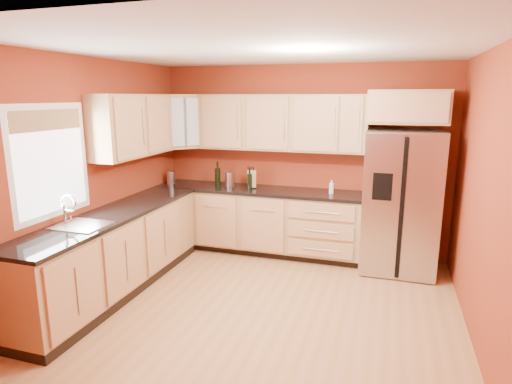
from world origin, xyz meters
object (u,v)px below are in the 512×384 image
(refrigerator, at_px, (401,202))
(wine_bottle_a, at_px, (218,174))
(knife_block, at_px, (252,179))
(canister_left, at_px, (171,178))
(soap_dispenser, at_px, (331,187))

(refrigerator, relative_size, wine_bottle_a, 4.97)
(refrigerator, bearing_deg, knife_block, 176.50)
(refrigerator, height_order, canister_left, refrigerator)
(canister_left, distance_m, knife_block, 1.21)
(canister_left, xyz_separation_m, wine_bottle_a, (0.72, 0.04, 0.08))
(refrigerator, bearing_deg, soap_dispenser, 175.79)
(refrigerator, xyz_separation_m, wine_bottle_a, (-2.48, 0.05, 0.21))
(refrigerator, height_order, knife_block, refrigerator)
(refrigerator, bearing_deg, canister_left, 179.94)
(wine_bottle_a, xyz_separation_m, knife_block, (0.48, 0.08, -0.06))
(refrigerator, xyz_separation_m, canister_left, (-3.20, 0.00, 0.12))
(canister_left, distance_m, wine_bottle_a, 0.73)
(refrigerator, distance_m, knife_block, 2.01)
(soap_dispenser, bearing_deg, knife_block, 177.05)
(canister_left, xyz_separation_m, knife_block, (1.20, 0.12, 0.03))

